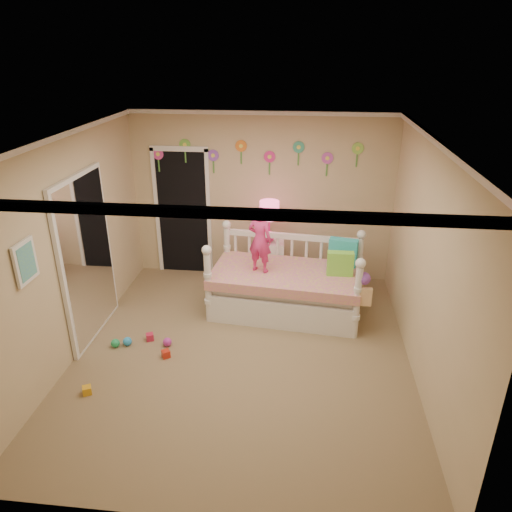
# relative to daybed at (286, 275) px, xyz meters

# --- Properties ---
(floor) EXTENTS (4.00, 4.50, 0.01)m
(floor) POSITION_rel_daybed_xyz_m (-0.46, -1.11, -0.56)
(floor) COLOR #7F684C
(floor) RESTS_ON ground
(ceiling) EXTENTS (4.00, 4.50, 0.01)m
(ceiling) POSITION_rel_daybed_xyz_m (-0.46, -1.11, 2.04)
(ceiling) COLOR white
(ceiling) RESTS_ON floor
(back_wall) EXTENTS (4.00, 0.01, 2.60)m
(back_wall) POSITION_rel_daybed_xyz_m (-0.46, 1.14, 0.74)
(back_wall) COLOR tan
(back_wall) RESTS_ON floor
(left_wall) EXTENTS (0.01, 4.50, 2.60)m
(left_wall) POSITION_rel_daybed_xyz_m (-2.46, -1.11, 0.74)
(left_wall) COLOR tan
(left_wall) RESTS_ON floor
(right_wall) EXTENTS (0.01, 4.50, 2.60)m
(right_wall) POSITION_rel_daybed_xyz_m (1.54, -1.11, 0.74)
(right_wall) COLOR tan
(right_wall) RESTS_ON floor
(crown_molding) EXTENTS (4.00, 4.50, 0.06)m
(crown_molding) POSITION_rel_daybed_xyz_m (-0.46, -1.11, 2.01)
(crown_molding) COLOR white
(crown_molding) RESTS_ON ceiling
(daybed) EXTENTS (2.16, 1.31, 1.12)m
(daybed) POSITION_rel_daybed_xyz_m (0.00, 0.00, 0.00)
(daybed) COLOR white
(daybed) RESTS_ON floor
(pillow_turquoise) EXTENTS (0.41, 0.22, 0.39)m
(pillow_turquoise) POSITION_rel_daybed_xyz_m (0.77, 0.27, 0.26)
(pillow_turquoise) COLOR #27C1C7
(pillow_turquoise) RESTS_ON daybed
(pillow_lime) EXTENTS (0.35, 0.13, 0.33)m
(pillow_lime) POSITION_rel_daybed_xyz_m (0.72, -0.04, 0.23)
(pillow_lime) COLOR #7EE345
(pillow_lime) RESTS_ON daybed
(child) EXTENTS (0.39, 0.32, 0.91)m
(child) POSITION_rel_daybed_xyz_m (-0.36, -0.04, 0.52)
(child) COLOR #E3337E
(child) RESTS_ON daybed
(nightstand) EXTENTS (0.47, 0.37, 0.75)m
(nightstand) POSITION_rel_daybed_xyz_m (-0.30, 0.72, -0.18)
(nightstand) COLOR white
(nightstand) RESTS_ON floor
(table_lamp) EXTENTS (0.29, 0.29, 0.63)m
(table_lamp) POSITION_rel_daybed_xyz_m (-0.30, 0.72, 0.61)
(table_lamp) COLOR #F32088
(table_lamp) RESTS_ON nightstand
(closet_doorway) EXTENTS (0.90, 0.04, 2.07)m
(closet_doorway) POSITION_rel_daybed_xyz_m (-1.71, 1.12, 0.48)
(closet_doorway) COLOR black
(closet_doorway) RESTS_ON back_wall
(flower_decals) EXTENTS (3.40, 0.02, 0.50)m
(flower_decals) POSITION_rel_daybed_xyz_m (-0.55, 1.13, 1.38)
(flower_decals) COLOR #B2668C
(flower_decals) RESTS_ON back_wall
(mirror_closet) EXTENTS (0.07, 1.30, 2.10)m
(mirror_closet) POSITION_rel_daybed_xyz_m (-2.42, -0.81, 0.49)
(mirror_closet) COLOR white
(mirror_closet) RESTS_ON left_wall
(wall_picture) EXTENTS (0.05, 0.34, 0.42)m
(wall_picture) POSITION_rel_daybed_xyz_m (-2.43, -2.01, 0.99)
(wall_picture) COLOR white
(wall_picture) RESTS_ON left_wall
(hanging_bag) EXTENTS (0.20, 0.16, 0.36)m
(hanging_bag) POSITION_rel_daybed_xyz_m (0.98, -0.57, 0.12)
(hanging_bag) COLOR beige
(hanging_bag) RESTS_ON daybed
(toy_scatter) EXTENTS (1.21, 1.50, 0.11)m
(toy_scatter) POSITION_rel_daybed_xyz_m (-1.75, -1.39, -0.50)
(toy_scatter) COLOR #996666
(toy_scatter) RESTS_ON floor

